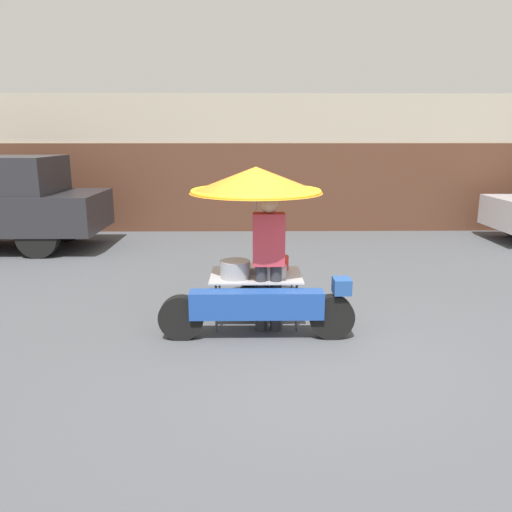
# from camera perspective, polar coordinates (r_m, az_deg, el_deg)

# --- Properties ---
(ground_plane) EXTENTS (36.00, 36.00, 0.00)m
(ground_plane) POSITION_cam_1_polar(r_m,az_deg,el_deg) (5.72, 5.47, -10.61)
(ground_plane) COLOR #4C4F54
(shopfront_building) EXTENTS (28.00, 2.06, 3.34)m
(shopfront_building) POSITION_cam_1_polar(r_m,az_deg,el_deg) (13.45, 1.84, 10.65)
(shopfront_building) COLOR #B2A893
(shopfront_building) RESTS_ON ground
(vendor_motorcycle_cart) EXTENTS (2.30, 1.63, 1.98)m
(vendor_motorcycle_cart) POSITION_cam_1_polar(r_m,az_deg,el_deg) (6.06, 0.06, 5.22)
(vendor_motorcycle_cart) COLOR black
(vendor_motorcycle_cart) RESTS_ON ground
(vendor_person) EXTENTS (0.38, 0.23, 1.68)m
(vendor_person) POSITION_cam_1_polar(r_m,az_deg,el_deg) (5.96, 1.45, 0.08)
(vendor_person) COLOR #2D2D33
(vendor_person) RESTS_ON ground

